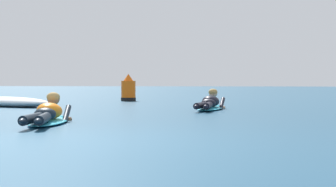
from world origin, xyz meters
The scene contains 5 objects.
ground_plane centered at (0.00, 10.00, 0.00)m, with size 120.00×120.00×0.00m, color navy.
surfer_near centered at (-1.07, 2.49, 0.14)m, with size 0.92×2.56×0.53m.
surfer_far centered at (1.00, 7.37, 0.14)m, with size 0.63×2.58×0.54m.
whitewater_mid_right centered at (-4.48, 8.21, 0.12)m, with size 3.19×2.06×0.27m.
channel_marker_buoy centered at (-2.30, 12.99, 0.36)m, with size 0.51×0.51×0.93m.
Camera 1 is at (2.28, -6.04, 0.67)m, focal length 61.58 mm.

